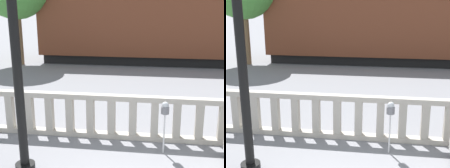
% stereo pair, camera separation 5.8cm
% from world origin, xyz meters
% --- Properties ---
extents(balustrade, '(17.33, 0.24, 1.24)m').
position_xyz_m(balustrade, '(-0.00, 3.28, 0.62)').
color(balustrade, '#ADA599').
rests_on(balustrade, ground).
extents(lamppost, '(0.43, 0.43, 5.87)m').
position_xyz_m(lamppost, '(-2.24, 1.28, 3.09)').
color(lamppost, black).
rests_on(lamppost, ground).
extents(parking_meter, '(0.20, 0.20, 1.34)m').
position_xyz_m(parking_meter, '(0.82, 2.60, 1.10)').
color(parking_meter, silver).
rests_on(parking_meter, ground).
extents(train_near, '(19.11, 2.78, 4.40)m').
position_xyz_m(train_near, '(3.61, 13.79, 2.00)').
color(train_near, black).
rests_on(train_near, ground).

